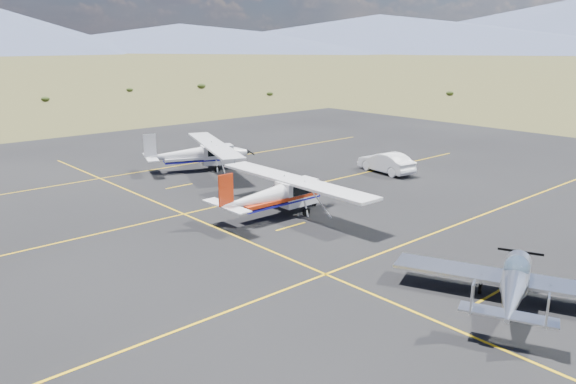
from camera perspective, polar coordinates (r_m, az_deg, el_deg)
name	(u,v)px	position (r m, az deg, el deg)	size (l,w,h in m)	color
ground	(451,252)	(26.53, 16.19, -5.91)	(1600.00, 1600.00, 0.00)	#383D1C
apron	(338,217)	(30.55, 5.11, -2.55)	(72.00, 72.00, 0.02)	black
aircraft_low_wing	(515,281)	(21.90, 22.04, -8.40)	(6.64, 8.69, 1.94)	silver
aircraft_cessna	(279,193)	(30.36, -0.92, -0.11)	(6.74, 11.23, 2.86)	white
aircraft_plain	(199,153)	(41.64, -9.01, 3.92)	(8.00, 11.14, 2.88)	silver
sedan	(386,163)	(41.07, 9.94, 2.97)	(1.57, 4.50, 1.48)	white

